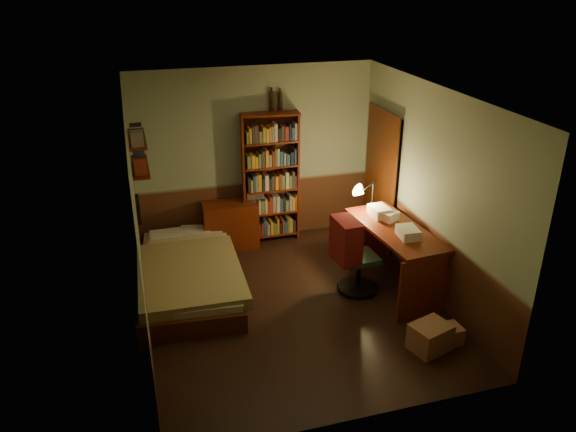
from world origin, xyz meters
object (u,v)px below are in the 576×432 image
object	(u,v)px
bookshelf	(271,179)
cardboard_box_a	(430,337)
dresser	(231,225)
desk	(393,257)
office_chair	(360,254)
desk_lamp	(373,185)
cardboard_box_b	(448,335)
bed	(188,265)
mini_stereo	(254,193)

from	to	relation	value
bookshelf	cardboard_box_a	bearing A→B (deg)	-66.14
dresser	cardboard_box_a	world-z (taller)	dresser
desk	office_chair	bearing A→B (deg)	172.44
desk_lamp	cardboard_box_b	size ratio (longest dim) A/B	2.33
office_chair	cardboard_box_a	xyz separation A→B (m)	(0.28, -1.35, -0.37)
bed	dresser	bearing A→B (deg)	57.93
bed	office_chair	size ratio (longest dim) A/B	2.16
bookshelf	desk_lamp	world-z (taller)	bookshelf
dresser	mini_stereo	size ratio (longest dim) A/B	3.12
mini_stereo	bookshelf	world-z (taller)	bookshelf
dresser	desk_lamp	world-z (taller)	desk_lamp
dresser	cardboard_box_b	distance (m)	3.52
cardboard_box_b	dresser	bearing A→B (deg)	122.24
bed	cardboard_box_a	xyz separation A→B (m)	(2.37, -2.01, -0.18)
office_chair	cardboard_box_b	bearing A→B (deg)	-71.03
desk_lamp	office_chair	world-z (taller)	desk_lamp
dresser	desk	xyz separation A→B (m)	(1.80, -1.68, 0.07)
desk_lamp	cardboard_box_b	bearing A→B (deg)	-66.08
dresser	bookshelf	bearing A→B (deg)	9.34
cardboard_box_b	bookshelf	bearing A→B (deg)	111.97
bed	cardboard_box_a	bearing A→B (deg)	-35.70
bed	bookshelf	world-z (taller)	bookshelf
dresser	cardboard_box_b	size ratio (longest dim) A/B	2.73
cardboard_box_a	mini_stereo	bearing A→B (deg)	111.38
desk_lamp	cardboard_box_a	distance (m)	2.25
mini_stereo	desk	bearing A→B (deg)	-50.78
bed	office_chair	xyz separation A→B (m)	(2.09, -0.66, 0.19)
bookshelf	cardboard_box_b	world-z (taller)	bookshelf
bed	desk_lamp	xyz separation A→B (m)	(2.52, -0.02, 0.84)
office_chair	cardboard_box_b	xyz separation A→B (m)	(0.53, -1.31, -0.42)
dresser	desk	distance (m)	2.47
dresser	desk_lamp	bearing A→B (deg)	-28.11
desk	office_chair	distance (m)	0.47
bed	desk_lamp	world-z (taller)	desk_lamp
bed	desk_lamp	size ratio (longest dim) A/B	3.34
bookshelf	mini_stereo	bearing A→B (deg)	177.02
cardboard_box_b	mini_stereo	bearing A→B (deg)	115.53
mini_stereo	desk	world-z (taller)	mini_stereo
cardboard_box_b	bed	bearing A→B (deg)	143.07
desk	cardboard_box_b	world-z (taller)	desk
bookshelf	cardboard_box_a	world-z (taller)	bookshelf
desk_lamp	cardboard_box_b	distance (m)	2.23
dresser	desk	bearing A→B (deg)	-41.13
office_chair	cardboard_box_a	bearing A→B (deg)	-81.35
bed	mini_stereo	world-z (taller)	mini_stereo
desk	mini_stereo	bearing A→B (deg)	122.89
bed	cardboard_box_b	distance (m)	3.29
desk_lamp	desk	bearing A→B (deg)	-66.10
bookshelf	cardboard_box_b	size ratio (longest dim) A/B	6.77
dresser	cardboard_box_b	bearing A→B (deg)	-55.97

